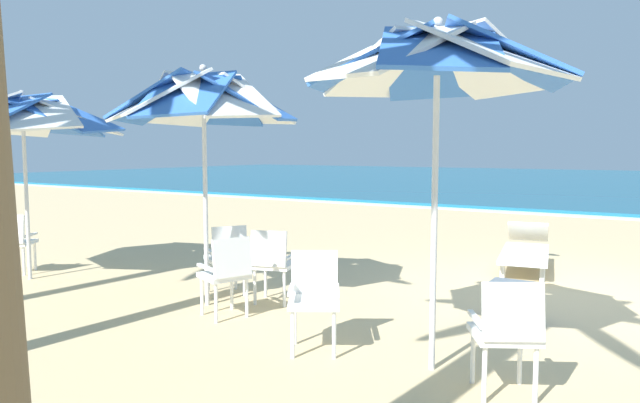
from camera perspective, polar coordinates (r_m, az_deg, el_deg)
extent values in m
plane|color=#D3B784|center=(7.58, 24.11, -8.73)|extent=(80.00, 80.00, 0.00)
cube|color=white|center=(16.63, 28.63, -1.53)|extent=(80.00, 0.70, 0.01)
cylinder|color=silver|center=(4.57, 11.39, -2.41)|extent=(0.05, 0.05, 2.34)
cube|color=blue|center=(4.63, 18.06, 13.68)|extent=(1.17, 1.09, 0.48)
cube|color=white|center=(4.96, 15.74, 13.15)|extent=(1.10, 1.14, 0.48)
cube|color=blue|center=(5.08, 11.50, 13.05)|extent=(1.09, 1.17, 0.48)
cube|color=white|center=(4.94, 7.34, 13.34)|extent=(1.14, 1.10, 0.48)
cube|color=blue|center=(4.60, 5.28, 13.97)|extent=(1.17, 1.09, 0.48)
cube|color=white|center=(4.24, 6.93, 14.70)|extent=(1.10, 1.14, 0.48)
cube|color=blue|center=(4.09, 11.94, 14.97)|extent=(1.09, 1.17, 0.48)
cube|color=white|center=(4.26, 16.76, 14.47)|extent=(1.14, 1.10, 0.48)
sphere|color=silver|center=(4.64, 11.76, 17.22)|extent=(0.08, 0.08, 0.08)
cube|color=white|center=(4.40, 17.98, -12.57)|extent=(0.60, 0.60, 0.05)
cube|color=white|center=(4.16, 18.82, -10.43)|extent=(0.41, 0.29, 0.40)
cube|color=white|center=(4.32, 15.42, -11.32)|extent=(0.23, 0.36, 0.03)
cube|color=white|center=(4.43, 20.56, -11.06)|extent=(0.23, 0.36, 0.03)
cylinder|color=white|center=(4.60, 15.10, -14.79)|extent=(0.04, 0.04, 0.41)
cylinder|color=white|center=(4.69, 19.44, -14.52)|extent=(0.04, 0.04, 0.41)
cylinder|color=white|center=(4.28, 16.19, -16.37)|extent=(0.04, 0.04, 0.41)
cylinder|color=white|center=(4.37, 20.85, -16.02)|extent=(0.04, 0.04, 0.41)
cube|color=white|center=(5.03, -0.61, -10.07)|extent=(0.60, 0.60, 0.05)
cube|color=white|center=(5.17, -0.55, -7.08)|extent=(0.41, 0.30, 0.40)
cube|color=white|center=(5.00, 1.70, -8.86)|extent=(0.24, 0.36, 0.03)
cube|color=white|center=(5.02, -2.93, -8.83)|extent=(0.24, 0.36, 0.03)
cylinder|color=white|center=(4.93, 1.43, -13.22)|extent=(0.04, 0.04, 0.41)
cylinder|color=white|center=(4.94, -2.76, -13.18)|extent=(0.04, 0.04, 0.41)
cylinder|color=white|center=(5.27, 1.40, -12.01)|extent=(0.04, 0.04, 0.41)
cylinder|color=white|center=(5.28, -2.51, -11.98)|extent=(0.04, 0.04, 0.41)
cylinder|color=silver|center=(6.51, -11.41, -0.98)|extent=(0.05, 0.05, 2.15)
cube|color=blue|center=(6.33, -7.21, 10.35)|extent=(1.14, 1.12, 0.56)
cube|color=white|center=(6.72, -7.55, 10.05)|extent=(1.10, 1.18, 0.56)
cube|color=blue|center=(6.98, -10.06, 9.83)|extent=(1.12, 1.14, 0.56)
cube|color=white|center=(6.97, -13.33, 9.78)|extent=(1.18, 1.10, 0.56)
cube|color=blue|center=(6.70, -15.77, 9.91)|extent=(1.14, 1.12, 0.56)
cube|color=white|center=(6.31, -15.95, 10.21)|extent=(1.10, 1.18, 0.56)
cube|color=blue|center=(6.03, -13.41, 10.52)|extent=(1.12, 1.14, 0.56)
cube|color=white|center=(6.04, -9.62, 10.58)|extent=(1.18, 1.10, 0.56)
sphere|color=silver|center=(6.54, -11.67, 13.00)|extent=(0.08, 0.08, 0.08)
cube|color=white|center=(6.15, -9.63, -7.33)|extent=(0.58, 0.58, 0.05)
cube|color=white|center=(5.92, -8.82, -5.57)|extent=(0.25, 0.42, 0.40)
cube|color=white|center=(6.04, -11.37, -6.51)|extent=(0.38, 0.19, 0.03)
cube|color=white|center=(6.21, -7.97, -6.14)|extent=(0.38, 0.19, 0.03)
cylinder|color=white|center=(6.29, -11.77, -9.27)|extent=(0.04, 0.04, 0.41)
cylinder|color=white|center=(6.43, -8.85, -8.89)|extent=(0.04, 0.04, 0.41)
cylinder|color=white|center=(5.97, -10.40, -10.01)|extent=(0.04, 0.04, 0.41)
cylinder|color=white|center=(6.12, -7.37, -9.59)|extent=(0.04, 0.04, 0.41)
cube|color=white|center=(6.63, -4.60, -6.36)|extent=(0.55, 0.55, 0.05)
cube|color=white|center=(6.40, -5.20, -4.72)|extent=(0.43, 0.22, 0.40)
cube|color=white|center=(6.68, -6.23, -5.33)|extent=(0.16, 0.39, 0.03)
cube|color=white|center=(6.55, -2.94, -5.51)|extent=(0.16, 0.39, 0.03)
cylinder|color=white|center=(6.90, -5.49, -7.88)|extent=(0.04, 0.04, 0.41)
cylinder|color=white|center=(6.79, -2.67, -8.08)|extent=(0.04, 0.04, 0.41)
cylinder|color=white|center=(6.58, -6.56, -8.54)|extent=(0.04, 0.04, 0.41)
cylinder|color=white|center=(6.46, -3.61, -8.77)|extent=(0.04, 0.04, 0.41)
cube|color=white|center=(7.07, -9.47, -5.68)|extent=(0.61, 0.61, 0.05)
cube|color=white|center=(6.84, -9.05, -4.12)|extent=(0.31, 0.40, 0.40)
cube|color=white|center=(7.01, -11.06, -4.89)|extent=(0.35, 0.25, 0.03)
cube|color=white|center=(7.11, -7.92, -4.70)|extent=(0.35, 0.25, 0.03)
cylinder|color=white|center=(7.25, -11.16, -7.32)|extent=(0.04, 0.04, 0.41)
cylinder|color=white|center=(7.33, -8.47, -7.13)|extent=(0.04, 0.04, 0.41)
cylinder|color=white|center=(6.91, -10.47, -7.92)|extent=(0.04, 0.04, 0.41)
cylinder|color=white|center=(7.00, -7.65, -7.71)|extent=(0.04, 0.04, 0.41)
cylinder|color=silver|center=(8.66, -27.37, -0.16)|extent=(0.05, 0.05, 2.09)
cube|color=blue|center=(8.28, -24.27, 8.00)|extent=(1.43, 1.37, 0.56)
cube|color=white|center=(8.75, -23.65, 7.85)|extent=(1.35, 1.48, 0.56)
cube|color=blue|center=(9.14, -25.33, 7.65)|extent=(1.37, 1.43, 0.56)
cube|color=white|center=(9.25, -28.22, 7.50)|extent=(1.48, 1.35, 0.56)
cube|color=white|center=(8.03, -27.10, 8.00)|extent=(1.48, 1.35, 0.56)
sphere|color=silver|center=(8.66, -27.78, 9.61)|extent=(0.08, 0.08, 0.08)
cube|color=white|center=(9.24, -28.20, -3.67)|extent=(0.61, 0.61, 0.05)
cube|color=white|center=(9.03, -28.80, -2.45)|extent=(0.40, 0.32, 0.40)
cube|color=white|center=(9.31, -29.35, -2.98)|extent=(0.26, 0.35, 0.03)
cube|color=white|center=(9.14, -27.10, -3.02)|extent=(0.26, 0.35, 0.03)
cylinder|color=white|center=(9.51, -28.66, -4.88)|extent=(0.04, 0.04, 0.41)
cylinder|color=white|center=(9.36, -26.71, -4.95)|extent=(0.04, 0.04, 0.41)
cylinder|color=white|center=(9.05, -27.60, -5.32)|extent=(0.04, 0.04, 0.41)
cube|color=white|center=(8.86, 19.88, -4.97)|extent=(0.92, 1.78, 0.06)
cube|color=white|center=(9.87, 20.17, -2.86)|extent=(0.68, 0.58, 0.36)
cube|color=white|center=(8.25, 21.44, -6.74)|extent=(0.06, 0.06, 0.22)
cube|color=white|center=(8.27, 17.87, -6.61)|extent=(0.06, 0.06, 0.22)
cube|color=white|center=(9.50, 21.56, -5.21)|extent=(0.06, 0.06, 0.22)
cube|color=white|center=(9.52, 18.47, -5.09)|extent=(0.06, 0.06, 0.22)
cube|color=blue|center=(6.29, 18.98, -9.69)|extent=(0.48, 0.32, 0.36)
cube|color=white|center=(6.24, 19.03, -7.91)|extent=(0.50, 0.34, 0.04)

